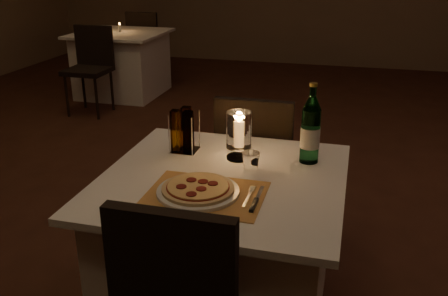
% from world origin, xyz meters
% --- Properties ---
extents(floor, '(8.00, 10.00, 0.02)m').
position_xyz_m(floor, '(0.00, 0.00, -0.01)').
color(floor, '#472317').
rests_on(floor, ground).
extents(main_table, '(1.00, 1.00, 0.74)m').
position_xyz_m(main_table, '(0.28, -0.85, 0.37)').
color(main_table, white).
rests_on(main_table, ground).
extents(chair_far, '(0.42, 0.42, 0.90)m').
position_xyz_m(chair_far, '(0.28, -0.13, 0.55)').
color(chair_far, black).
rests_on(chair_far, ground).
extents(placemat, '(0.45, 0.34, 0.00)m').
position_xyz_m(placemat, '(0.26, -1.03, 0.74)').
color(placemat, '#C18443').
rests_on(placemat, main_table).
extents(plate, '(0.32, 0.32, 0.01)m').
position_xyz_m(plate, '(0.23, -1.03, 0.75)').
color(plate, white).
rests_on(plate, placemat).
extents(pizza, '(0.28, 0.28, 0.02)m').
position_xyz_m(pizza, '(0.23, -1.03, 0.77)').
color(pizza, '#D8B77F').
rests_on(pizza, plate).
extents(fork, '(0.02, 0.18, 0.00)m').
position_xyz_m(fork, '(0.43, -0.99, 0.75)').
color(fork, silver).
rests_on(fork, placemat).
extents(knife, '(0.02, 0.22, 0.01)m').
position_xyz_m(knife, '(0.46, -1.05, 0.75)').
color(knife, black).
rests_on(knife, placemat).
extents(tumbler, '(0.08, 0.08, 0.08)m').
position_xyz_m(tumbler, '(0.38, -0.75, 0.78)').
color(tumbler, white).
rests_on(tumbler, main_table).
extents(water_bottle, '(0.09, 0.09, 0.36)m').
position_xyz_m(water_bottle, '(0.61, -0.59, 0.88)').
color(water_bottle, '#57A36F').
rests_on(water_bottle, main_table).
extents(hurricane_candle, '(0.11, 0.11, 0.22)m').
position_xyz_m(hurricane_candle, '(0.30, -0.64, 0.87)').
color(hurricane_candle, white).
rests_on(hurricane_candle, main_table).
extents(cruet_caddy, '(0.12, 0.12, 0.21)m').
position_xyz_m(cruet_caddy, '(0.04, -0.63, 0.84)').
color(cruet_caddy, white).
rests_on(cruet_caddy, main_table).
extents(neighbor_table_left, '(1.00, 1.00, 0.74)m').
position_xyz_m(neighbor_table_left, '(-1.91, 2.70, 0.37)').
color(neighbor_table_left, white).
rests_on(neighbor_table_left, ground).
extents(neighbor_chair_la, '(0.42, 0.42, 0.90)m').
position_xyz_m(neighbor_chair_la, '(-1.91, 1.98, 0.55)').
color(neighbor_chair_la, black).
rests_on(neighbor_chair_la, ground).
extents(neighbor_chair_lb, '(0.42, 0.42, 0.90)m').
position_xyz_m(neighbor_chair_lb, '(-1.91, 3.41, 0.55)').
color(neighbor_chair_lb, black).
rests_on(neighbor_chair_lb, ground).
extents(neighbor_candle_left, '(0.03, 0.03, 0.11)m').
position_xyz_m(neighbor_candle_left, '(-1.91, 2.70, 0.79)').
color(neighbor_candle_left, white).
rests_on(neighbor_candle_left, neighbor_table_left).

